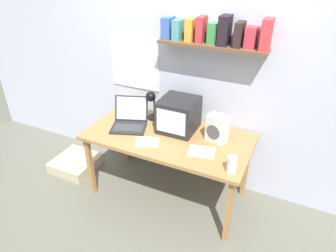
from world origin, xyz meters
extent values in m
plane|color=#656557|center=(0.00, 0.00, 0.00)|extent=(12.00, 12.00, 0.00)
cube|color=silver|center=(0.00, 0.44, 1.30)|extent=(5.60, 0.06, 2.60)
cube|color=white|center=(-0.57, 0.40, 1.20)|extent=(0.55, 0.01, 0.54)
cube|color=brown|center=(0.26, 0.32, 1.50)|extent=(0.96, 0.18, 0.02)
cube|color=#3D64B3|center=(-0.16, 0.34, 1.61)|extent=(0.08, 0.14, 0.19)
cube|color=teal|center=(-0.06, 0.34, 1.60)|extent=(0.07, 0.14, 0.17)
cube|color=gold|center=(0.05, 0.35, 1.61)|extent=(0.07, 0.13, 0.19)
cube|color=#C0343A|center=(0.15, 0.34, 1.62)|extent=(0.06, 0.14, 0.21)
cube|color=#3A8D48|center=(0.26, 0.35, 1.60)|extent=(0.08, 0.11, 0.17)
cube|color=black|center=(0.36, 0.33, 1.64)|extent=(0.08, 0.15, 0.24)
cube|color=#2E1F1E|center=(0.48, 0.34, 1.62)|extent=(0.06, 0.15, 0.20)
cube|color=#C03644|center=(0.58, 0.35, 1.60)|extent=(0.09, 0.12, 0.17)
cube|color=#D1383B|center=(0.70, 0.33, 1.64)|extent=(0.07, 0.16, 0.24)
cube|color=#AE7944|center=(0.00, 0.00, 0.69)|extent=(1.54, 0.77, 0.03)
cube|color=#AE7944|center=(-0.71, -0.32, 0.34)|extent=(0.04, 0.05, 0.68)
cube|color=#AE7944|center=(0.71, -0.32, 0.34)|extent=(0.04, 0.05, 0.68)
cube|color=#AE7944|center=(-0.71, 0.32, 0.34)|extent=(0.04, 0.05, 0.68)
cube|color=#AE7944|center=(0.71, 0.32, 0.34)|extent=(0.04, 0.05, 0.68)
cube|color=#232326|center=(0.04, 0.15, 0.87)|extent=(0.35, 0.35, 0.31)
cube|color=silver|center=(0.04, -0.03, 0.87)|extent=(0.28, 0.01, 0.22)
cube|color=#232326|center=(-0.40, -0.05, 0.72)|extent=(0.39, 0.35, 0.02)
cube|color=#38383A|center=(-0.39, -0.07, 0.73)|extent=(0.31, 0.23, 0.00)
cube|color=#232326|center=(-0.46, 0.11, 0.85)|extent=(0.34, 0.20, 0.24)
cube|color=silver|center=(-0.46, 0.11, 0.85)|extent=(0.31, 0.18, 0.21)
cylinder|color=black|center=(-0.27, 0.25, 0.72)|extent=(0.15, 0.15, 0.01)
cylinder|color=black|center=(-0.27, 0.25, 0.85)|extent=(0.02, 0.02, 0.25)
sphere|color=black|center=(-0.28, 0.19, 0.98)|extent=(0.10, 0.10, 0.10)
cylinder|color=white|center=(0.67, -0.28, 0.78)|extent=(0.08, 0.08, 0.14)
cylinder|color=orange|center=(0.67, -0.28, 0.76)|extent=(0.07, 0.07, 0.10)
cube|color=silver|center=(0.43, 0.11, 0.84)|extent=(0.21, 0.17, 0.25)
cylinder|color=#4C4C51|center=(0.41, 0.05, 0.82)|extent=(0.13, 0.04, 0.13)
cube|color=white|center=(0.38, -0.12, 0.71)|extent=(0.25, 0.22, 0.00)
cube|color=white|center=(-0.12, -0.18, 0.71)|extent=(0.25, 0.22, 0.00)
cube|color=#C5B893|center=(-1.16, -0.07, 0.06)|extent=(0.46, 0.46, 0.12)
camera|label=1|loc=(1.02, -2.15, 2.19)|focal=32.00mm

